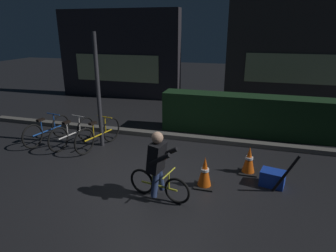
{
  "coord_description": "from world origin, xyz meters",
  "views": [
    {
      "loc": [
        1.83,
        -5.0,
        2.88
      ],
      "look_at": [
        0.2,
        0.6,
        0.9
      ],
      "focal_mm": 31.18,
      "sensor_mm": 36.0,
      "label": 1
    }
  ],
  "objects_px": {
    "traffic_cone_far": "(249,160)",
    "blue_crate": "(272,178)",
    "traffic_cone_near": "(205,172)",
    "closed_umbrella": "(286,174)",
    "parked_bike_leftmost": "(47,130)",
    "parked_bike_left_mid": "(73,133)",
    "parked_bike_center_left": "(99,135)",
    "street_post": "(98,92)",
    "cyclist": "(158,165)"
  },
  "relations": [
    {
      "from": "traffic_cone_far",
      "to": "blue_crate",
      "type": "distance_m",
      "value": 0.62
    },
    {
      "from": "traffic_cone_near",
      "to": "closed_umbrella",
      "type": "height_order",
      "value": "closed_umbrella"
    },
    {
      "from": "parked_bike_leftmost",
      "to": "parked_bike_left_mid",
      "type": "distance_m",
      "value": 0.77
    },
    {
      "from": "blue_crate",
      "to": "traffic_cone_far",
      "type": "bearing_deg",
      "value": 138.8
    },
    {
      "from": "parked_bike_left_mid",
      "to": "blue_crate",
      "type": "bearing_deg",
      "value": -86.62
    },
    {
      "from": "traffic_cone_far",
      "to": "closed_umbrella",
      "type": "height_order",
      "value": "closed_umbrella"
    },
    {
      "from": "parked_bike_leftmost",
      "to": "parked_bike_center_left",
      "type": "bearing_deg",
      "value": -77.86
    },
    {
      "from": "traffic_cone_near",
      "to": "blue_crate",
      "type": "xyz_separation_m",
      "value": [
        1.24,
        0.4,
        -0.14
      ]
    },
    {
      "from": "parked_bike_leftmost",
      "to": "traffic_cone_far",
      "type": "xyz_separation_m",
      "value": [
        5.12,
        -0.32,
        -0.04
      ]
    },
    {
      "from": "parked_bike_left_mid",
      "to": "closed_umbrella",
      "type": "relative_size",
      "value": 1.81
    },
    {
      "from": "traffic_cone_far",
      "to": "closed_umbrella",
      "type": "bearing_deg",
      "value": -45.28
    },
    {
      "from": "street_post",
      "to": "cyclist",
      "type": "relative_size",
      "value": 2.24
    },
    {
      "from": "traffic_cone_near",
      "to": "traffic_cone_far",
      "type": "bearing_deg",
      "value": 45.47
    },
    {
      "from": "parked_bike_leftmost",
      "to": "closed_umbrella",
      "type": "distance_m",
      "value": 5.85
    },
    {
      "from": "parked_bike_center_left",
      "to": "cyclist",
      "type": "height_order",
      "value": "cyclist"
    },
    {
      "from": "parked_bike_leftmost",
      "to": "traffic_cone_near",
      "type": "bearing_deg",
      "value": -93.9
    },
    {
      "from": "traffic_cone_far",
      "to": "cyclist",
      "type": "bearing_deg",
      "value": -137.28
    },
    {
      "from": "cyclist",
      "to": "closed_umbrella",
      "type": "xyz_separation_m",
      "value": [
        2.15,
        0.74,
        -0.23
      ]
    },
    {
      "from": "street_post",
      "to": "traffic_cone_near",
      "type": "distance_m",
      "value": 3.33
    },
    {
      "from": "traffic_cone_near",
      "to": "traffic_cone_far",
      "type": "distance_m",
      "value": 1.12
    },
    {
      "from": "parked_bike_left_mid",
      "to": "street_post",
      "type": "bearing_deg",
      "value": -62.48
    },
    {
      "from": "parked_bike_left_mid",
      "to": "parked_bike_center_left",
      "type": "bearing_deg",
      "value": -73.47
    },
    {
      "from": "parked_bike_leftmost",
      "to": "traffic_cone_far",
      "type": "bearing_deg",
      "value": -83.01
    },
    {
      "from": "parked_bike_left_mid",
      "to": "traffic_cone_near",
      "type": "xyz_separation_m",
      "value": [
        3.56,
        -1.1,
        -0.04
      ]
    },
    {
      "from": "street_post",
      "to": "traffic_cone_far",
      "type": "distance_m",
      "value": 3.84
    },
    {
      "from": "parked_bike_center_left",
      "to": "traffic_cone_near",
      "type": "height_order",
      "value": "parked_bike_center_left"
    },
    {
      "from": "parked_bike_center_left",
      "to": "traffic_cone_far",
      "type": "xyz_separation_m",
      "value": [
        3.65,
        -0.36,
        -0.06
      ]
    },
    {
      "from": "parked_bike_leftmost",
      "to": "cyclist",
      "type": "relative_size",
      "value": 1.22
    },
    {
      "from": "closed_umbrella",
      "to": "traffic_cone_near",
      "type": "bearing_deg",
      "value": -164.03
    },
    {
      "from": "street_post",
      "to": "closed_umbrella",
      "type": "bearing_deg",
      "value": -15.03
    },
    {
      "from": "parked_bike_left_mid",
      "to": "traffic_cone_near",
      "type": "distance_m",
      "value": 3.73
    },
    {
      "from": "blue_crate",
      "to": "parked_bike_center_left",
      "type": "bearing_deg",
      "value": 169.51
    },
    {
      "from": "traffic_cone_near",
      "to": "blue_crate",
      "type": "bearing_deg",
      "value": 17.86
    },
    {
      "from": "street_post",
      "to": "traffic_cone_near",
      "type": "height_order",
      "value": "street_post"
    },
    {
      "from": "parked_bike_center_left",
      "to": "closed_umbrella",
      "type": "distance_m",
      "value": 4.41
    },
    {
      "from": "parked_bike_leftmost",
      "to": "street_post",
      "type": "bearing_deg",
      "value": -72.45
    },
    {
      "from": "street_post",
      "to": "parked_bike_left_mid",
      "type": "height_order",
      "value": "street_post"
    },
    {
      "from": "street_post",
      "to": "blue_crate",
      "type": "distance_m",
      "value": 4.38
    },
    {
      "from": "parked_bike_left_mid",
      "to": "parked_bike_center_left",
      "type": "xyz_separation_m",
      "value": [
        0.7,
        0.06,
        0.01
      ]
    },
    {
      "from": "parked_bike_leftmost",
      "to": "blue_crate",
      "type": "xyz_separation_m",
      "value": [
        5.58,
        -0.72,
        -0.17
      ]
    },
    {
      "from": "street_post",
      "to": "parked_bike_center_left",
      "type": "relative_size",
      "value": 1.76
    },
    {
      "from": "closed_umbrella",
      "to": "blue_crate",
      "type": "bearing_deg",
      "value": 136.78
    },
    {
      "from": "parked_bike_leftmost",
      "to": "traffic_cone_near",
      "type": "xyz_separation_m",
      "value": [
        4.34,
        -1.12,
        -0.03
      ]
    },
    {
      "from": "closed_umbrella",
      "to": "cyclist",
      "type": "bearing_deg",
      "value": -150.94
    },
    {
      "from": "parked_bike_center_left",
      "to": "traffic_cone_near",
      "type": "bearing_deg",
      "value": -98.69
    },
    {
      "from": "parked_bike_center_left",
      "to": "cyclist",
      "type": "distance_m",
      "value": 2.78
    },
    {
      "from": "closed_umbrella",
      "to": "parked_bike_leftmost",
      "type": "bearing_deg",
      "value": -179.56
    },
    {
      "from": "traffic_cone_far",
      "to": "cyclist",
      "type": "height_order",
      "value": "cyclist"
    },
    {
      "from": "street_post",
      "to": "parked_bike_left_mid",
      "type": "relative_size",
      "value": 1.81
    },
    {
      "from": "street_post",
      "to": "traffic_cone_far",
      "type": "relative_size",
      "value": 4.77
    }
  ]
}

